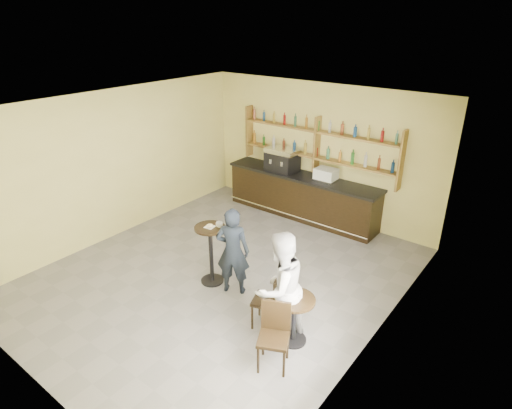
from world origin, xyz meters
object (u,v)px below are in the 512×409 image
Objects in this scene: patron_second at (280,288)px; pedestal_table at (211,255)px; chair_west at (266,300)px; chair_south at (273,338)px; cafe_table at (294,320)px; espresso_machine at (282,159)px; bar_counter at (302,196)px; man_main at (233,251)px; pastry_case at (326,175)px.

pedestal_table is at bearing -90.90° from patron_second.
chair_west is at bearing -94.50° from patron_second.
cafe_table is at bearing 68.97° from chair_south.
cafe_table is at bearing 66.41° from chair_west.
espresso_machine is 4.71m from patron_second.
cafe_table is (2.28, -3.84, -0.14)m from bar_counter.
espresso_machine is 3.60m from pedestal_table.
pedestal_table is at bearing -121.75° from chair_west.
man_main is 2.09× the size of cafe_table.
chair_south is (1.71, -4.44, -0.73)m from pastry_case.
pastry_case is 4.01m from chair_west.
chair_west is (2.32, -3.79, -0.86)m from espresso_machine.
pedestal_table is 1.47× the size of cafe_table.
man_main is at bearing -129.17° from chair_west.
pastry_case is at bearing 177.93° from chair_west.
bar_counter is at bearing 5.00° from espresso_machine.
espresso_machine is at bearing -132.66° from patron_second.
chair_south is (0.05, -0.60, 0.10)m from cafe_table.
cafe_table is 0.80× the size of chair_south.
man_main is at bearing 2.73° from pedestal_table.
patron_second is (1.42, -3.88, -0.32)m from pastry_case.
espresso_machine reaches higher than pedestal_table.
chair_west is at bearing 132.49° from man_main.
pastry_case is (0.62, 0.00, 0.68)m from bar_counter.
pastry_case is at bearing 0.00° from bar_counter.
chair_south is at bearing -62.33° from bar_counter.
pedestal_table is at bearing 128.70° from chair_south.
pastry_case is (1.21, 0.00, -0.13)m from espresso_machine.
chair_south is 0.74m from patron_second.
pedestal_table is 1.56m from chair_west.
pastry_case reaches higher than chair_south.
pastry_case is 0.51× the size of chair_south.
patron_second reaches higher than pastry_case.
pastry_case reaches higher than cafe_table.
pastry_case is 0.28× the size of patron_second.
pedestal_table reaches higher than bar_counter.
chair_south is (2.33, -4.44, -0.05)m from bar_counter.
pastry_case is 0.30× the size of man_main.
pedestal_table is at bearing -71.79° from espresso_machine.
man_main is 1.95m from chair_south.
bar_counter is 3.43m from pedestal_table.
man_main reaches higher than pastry_case.
espresso_machine is 4.89m from cafe_table.
bar_counter reaches higher than chair_south.
espresso_machine is at bearing 177.44° from pastry_case.
pedestal_table is (-0.41, -3.42, -0.64)m from pastry_case.
patron_second reaches higher than man_main.
pedestal_table reaches higher than chair_west.
bar_counter is at bearing 91.88° from chair_south.
cafe_table is (2.07, -0.41, -0.18)m from pedestal_table.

